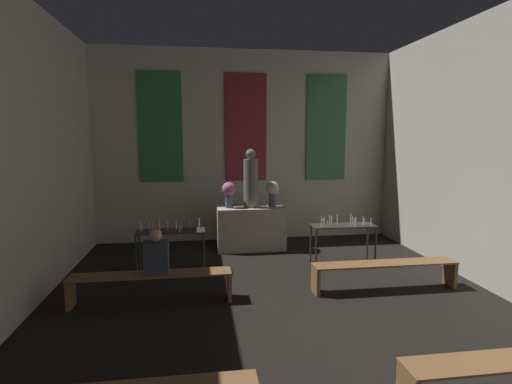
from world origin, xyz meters
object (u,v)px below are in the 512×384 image
at_px(flower_vase_right, 272,191).
at_px(candle_rack_left, 170,236).
at_px(altar, 251,228).
at_px(flower_vase_left, 229,192).
at_px(pew_back_right, 385,269).
at_px(pew_back_left, 152,281).
at_px(statue, 251,181).
at_px(person_seated, 156,254).
at_px(candle_rack_right, 343,230).

height_order(flower_vase_right, candle_rack_left, flower_vase_right).
relative_size(altar, flower_vase_left, 2.65).
bearing_deg(pew_back_right, pew_back_left, 180.00).
bearing_deg(pew_back_right, statue, 124.57).
height_order(candle_rack_left, person_seated, person_seated).
bearing_deg(candle_rack_right, candle_rack_left, 179.94).
bearing_deg(candle_rack_left, statue, 37.52).
distance_m(candle_rack_left, pew_back_left, 1.46).
height_order(candle_rack_right, pew_back_right, candle_rack_right).
height_order(flower_vase_right, candle_rack_right, flower_vase_right).
bearing_deg(altar, flower_vase_right, -0.00).
height_order(candle_rack_right, pew_back_left, candle_rack_right).
height_order(flower_vase_left, pew_back_right, flower_vase_left).
height_order(statue, flower_vase_right, statue).
relative_size(pew_back_left, pew_back_right, 1.00).
distance_m(altar, statue, 1.06).
height_order(flower_vase_left, person_seated, flower_vase_left).
distance_m(flower_vase_left, candle_rack_right, 2.57).
bearing_deg(pew_back_left, person_seated, 0.00).
relative_size(candle_rack_left, candle_rack_right, 1.00).
bearing_deg(altar, flower_vase_left, -180.00).
distance_m(flower_vase_left, pew_back_right, 3.69).
xyz_separation_m(altar, pew_back_left, (-1.85, -2.69, -0.13)).
xyz_separation_m(statue, pew_back_left, (-1.85, -2.69, -1.19)).
bearing_deg(pew_back_right, candle_rack_right, 98.02).
xyz_separation_m(candle_rack_left, person_seated, (-0.11, -1.41, 0.07)).
distance_m(flower_vase_left, candle_rack_left, 1.85).
relative_size(altar, statue, 1.17).
xyz_separation_m(pew_back_right, person_seated, (-3.63, 0.00, 0.41)).
bearing_deg(pew_back_right, person_seated, 180.00).
distance_m(statue, pew_back_left, 3.48).
xyz_separation_m(candle_rack_right, pew_back_left, (-3.51, -1.41, -0.33)).
bearing_deg(statue, altar, 0.00).
height_order(pew_back_right, person_seated, person_seated).
bearing_deg(flower_vase_right, candle_rack_left, -149.25).
xyz_separation_m(flower_vase_left, candle_rack_right, (2.14, -1.28, -0.62)).
height_order(altar, pew_back_left, altar).
distance_m(altar, candle_rack_left, 2.11).
bearing_deg(flower_vase_left, statue, 0.00).
bearing_deg(statue, flower_vase_left, -180.00).
bearing_deg(altar, statue, 0.00).
bearing_deg(candle_rack_right, person_seated, -157.68).
relative_size(statue, flower_vase_left, 2.27).
distance_m(statue, flower_vase_right, 0.54).
xyz_separation_m(altar, candle_rack_right, (1.66, -1.28, 0.20)).
bearing_deg(pew_back_left, flower_vase_left, 63.01).
xyz_separation_m(altar, statue, (0.00, 0.00, 1.06)).
bearing_deg(pew_back_right, altar, 124.57).
distance_m(statue, person_seated, 3.32).
relative_size(altar, candle_rack_left, 1.19).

